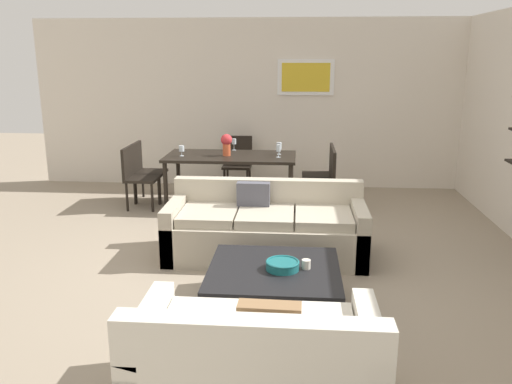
% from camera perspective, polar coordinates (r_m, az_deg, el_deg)
% --- Properties ---
extents(ground_plane, '(18.00, 18.00, 0.00)m').
position_cam_1_polar(ground_plane, '(5.49, -0.09, -8.12)').
color(ground_plane, gray).
extents(back_wall_unit, '(8.40, 0.09, 2.70)m').
position_cam_1_polar(back_wall_unit, '(8.61, 3.88, 9.51)').
color(back_wall_unit, silver).
rests_on(back_wall_unit, ground).
extents(sofa_beige, '(2.12, 0.90, 0.78)m').
position_cam_1_polar(sofa_beige, '(5.70, 1.09, -4.13)').
color(sofa_beige, '#B2A893').
rests_on(sofa_beige, ground).
extents(loveseat_white, '(1.51, 0.90, 0.78)m').
position_cam_1_polar(loveseat_white, '(3.38, 0.06, -18.27)').
color(loveseat_white, silver).
rests_on(loveseat_white, ground).
extents(coffee_table, '(1.11, 1.06, 0.38)m').
position_cam_1_polar(coffee_table, '(4.56, 1.96, -10.49)').
color(coffee_table, black).
rests_on(coffee_table, ground).
extents(decorative_bowl, '(0.29, 0.29, 0.08)m').
position_cam_1_polar(decorative_bowl, '(4.45, 2.90, -7.92)').
color(decorative_bowl, '#19666B').
rests_on(decorative_bowl, coffee_table).
extents(candle_jar, '(0.08, 0.08, 0.08)m').
position_cam_1_polar(candle_jar, '(4.48, 5.48, -7.83)').
color(candle_jar, silver).
rests_on(candle_jar, coffee_table).
extents(dining_table, '(1.84, 0.91, 0.75)m').
position_cam_1_polar(dining_table, '(7.48, -2.76, 3.50)').
color(dining_table, black).
rests_on(dining_table, ground).
extents(dining_chair_left_near, '(0.44, 0.44, 0.88)m').
position_cam_1_polar(dining_chair_left_near, '(7.60, -12.92, 1.98)').
color(dining_chair_left_near, black).
rests_on(dining_chair_left_near, ground).
extents(dining_chair_head, '(0.44, 0.44, 0.88)m').
position_cam_1_polar(dining_chair_head, '(8.35, -2.00, 3.47)').
color(dining_chair_head, black).
rests_on(dining_chair_head, ground).
extents(dining_chair_right_near, '(0.44, 0.44, 0.88)m').
position_cam_1_polar(dining_chair_right_near, '(7.26, 7.49, 1.64)').
color(dining_chair_right_near, black).
rests_on(dining_chair_right_near, ground).
extents(dining_chair_left_far, '(0.44, 0.44, 0.88)m').
position_cam_1_polar(dining_chair_left_far, '(7.98, -12.06, 2.63)').
color(dining_chair_left_far, black).
rests_on(dining_chair_left_far, ground).
extents(dining_chair_right_far, '(0.44, 0.44, 0.88)m').
position_cam_1_polar(dining_chair_right_far, '(7.66, 7.35, 2.33)').
color(dining_chair_right_far, black).
rests_on(dining_chair_right_far, ground).
extents(wine_glass_head, '(0.06, 0.06, 0.17)m').
position_cam_1_polar(wine_glass_head, '(7.83, -2.41, 5.46)').
color(wine_glass_head, silver).
rests_on(wine_glass_head, dining_table).
extents(wine_glass_right_far, '(0.07, 0.07, 0.17)m').
position_cam_1_polar(wine_glass_right_far, '(7.50, 2.53, 5.01)').
color(wine_glass_right_far, silver).
rests_on(wine_glass_right_far, dining_table).
extents(wine_glass_left_near, '(0.08, 0.08, 0.15)m').
position_cam_1_polar(wine_glass_left_near, '(7.45, -8.12, 4.68)').
color(wine_glass_left_near, silver).
rests_on(wine_glass_left_near, dining_table).
extents(wine_glass_right_near, '(0.06, 0.06, 0.18)m').
position_cam_1_polar(wine_glass_right_near, '(7.27, 2.46, 4.74)').
color(wine_glass_right_near, silver).
rests_on(wine_glass_right_near, dining_table).
extents(centerpiece_vase, '(0.16, 0.16, 0.31)m').
position_cam_1_polar(centerpiece_vase, '(7.41, -3.23, 5.34)').
color(centerpiece_vase, '#D85933').
rests_on(centerpiece_vase, dining_table).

